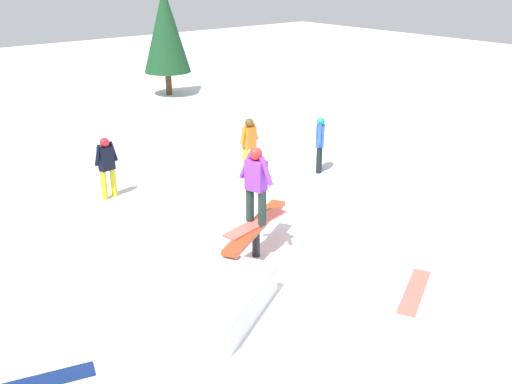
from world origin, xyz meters
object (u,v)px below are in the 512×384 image
Objects in this scene: bystander_black at (107,165)px; loose_snowboard_coral at (414,291)px; bystander_orange at (249,143)px; main_rider_on_rail at (256,187)px; loose_snowboard_white at (7,186)px; pine_tree_near at (166,30)px; loose_snowboard_navy at (38,382)px; bystander_blue at (320,142)px; rail_feature at (256,229)px.

loose_snowboard_coral is (1.97, -6.68, -0.76)m from bystander_black.
loose_snowboard_coral is at bearing -110.84° from bystander_orange.
loose_snowboard_white is at bearing 98.50° from main_rider_on_rail.
loose_snowboard_white is 10.40m from pine_tree_near.
loose_snowboard_white is (-2.34, 6.31, -1.31)m from main_rider_on_rail.
bystander_black is (-0.78, 4.15, -0.55)m from main_rider_on_rail.
pine_tree_near reaches higher than main_rider_on_rail.
main_rider_on_rail is 13.68m from pine_tree_near.
bystander_orange is at bearing 54.60° from loose_snowboard_white.
pine_tree_near is (6.55, 8.20, 1.69)m from bystander_black.
bystander_orange is (2.62, 3.43, -0.55)m from main_rider_on_rail.
bystander_black is 10.63m from pine_tree_near.
bystander_blue is at bearing 37.92° from loose_snowboard_navy.
bystander_orange reaches higher than loose_snowboard_white.
loose_snowboard_white is (-4.96, 2.88, -0.76)m from bystander_orange.
loose_snowboard_white is at bearing 118.14° from bystander_black.
pine_tree_near is (5.77, 12.35, 1.14)m from main_rider_on_rail.
main_rider_on_rail reaches higher than loose_snowboard_white.
bystander_blue is at bearing 19.03° from main_rider_on_rail.
main_rider_on_rail is 6.86m from loose_snowboard_white.
rail_feature is 1.56× the size of bystander_blue.
bystander_orange is (3.40, -0.72, -0.00)m from bystander_black.
main_rider_on_rail reaches higher than bystander_black.
main_rider_on_rail is at bearing 0.00° from rail_feature.
rail_feature is 1.55× the size of bystander_orange.
main_rider_on_rail is 1.08× the size of loose_snowboard_white.
rail_feature is 4.31m from loose_snowboard_navy.
rail_feature reaches higher than loose_snowboard_coral.
bystander_black reaches higher than loose_snowboard_navy.
pine_tree_near is at bearing -140.67° from bystander_blue.
bystander_blue reaches higher than loose_snowboard_white.
pine_tree_near reaches higher than bystander_blue.
pine_tree_near reaches higher than bystander_black.
loose_snowboard_navy is (-4.20, -0.82, -1.31)m from main_rider_on_rail.
bystander_blue is 1.74m from bystander_orange.
rail_feature is 0.53× the size of pine_tree_near.
rail_feature is 1.56× the size of loose_snowboard_navy.
main_rider_on_rail is 1.10× the size of loose_snowboard_navy.
loose_snowboard_white is (-1.56, 2.16, -0.76)m from bystander_black.
loose_snowboard_white is 7.37m from loose_snowboard_navy.
pine_tree_near is at bearing 36.71° from rail_feature.
bystander_black is 1.00× the size of bystander_blue.
pine_tree_near is (8.11, 6.03, 2.45)m from loose_snowboard_white.
bystander_black is at bearing 71.98° from loose_snowboard_navy.
loose_snowboard_navy is (-8.22, -3.22, -0.76)m from bystander_blue.
pine_tree_near is (1.75, 9.94, 1.69)m from bystander_blue.
rail_feature is at bearing -115.03° from pine_tree_near.
bystander_black is 1.00× the size of bystander_orange.
bystander_blue is 7.51m from loose_snowboard_white.
bystander_blue is (4.80, -1.75, -0.00)m from bystander_black.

